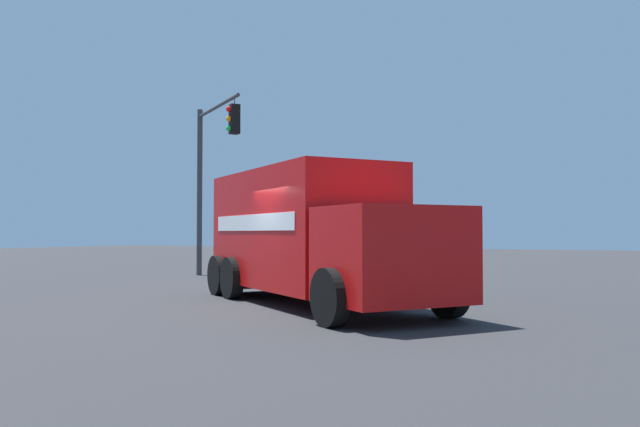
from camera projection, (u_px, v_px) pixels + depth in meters
name	position (u px, v px, depth m)	size (l,w,h in m)	color
ground_plane	(305.00, 307.00, 13.48)	(100.00, 100.00, 0.00)	#2B2B2D
delivery_truck	(313.00, 234.00, 14.05)	(7.61, 6.73, 3.01)	red
traffic_light_primary	(210.00, 163.00, 22.48)	(3.46, 2.69, 6.20)	#38383D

